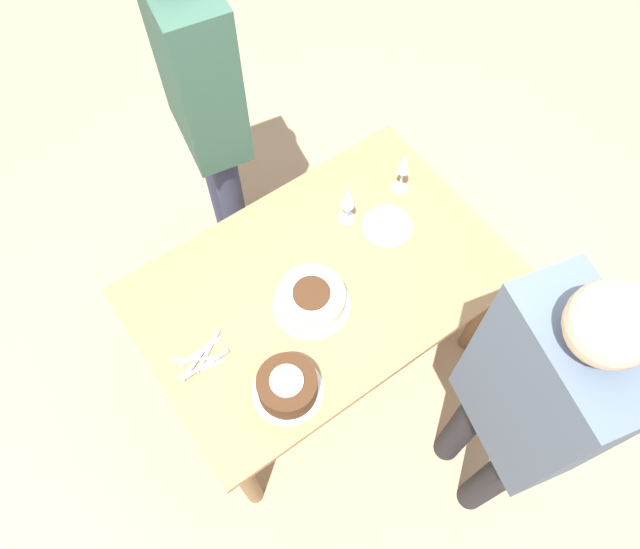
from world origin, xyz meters
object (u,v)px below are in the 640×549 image
object	(u,v)px
cake_front_chocolate	(287,386)
wine_glass_far	(404,165)
person_watching	(203,96)
wine_glass_near	(348,198)
cake_center_white	(312,299)
person_cutting	(527,404)

from	to	relation	value
cake_front_chocolate	wine_glass_far	size ratio (longest dim) A/B	1.11
wine_glass_far	person_watching	xyz separation A→B (m)	(-0.50, 0.62, 0.14)
cake_front_chocolate	wine_glass_far	distance (m)	0.95
wine_glass_near	wine_glass_far	distance (m)	0.26
cake_center_white	wine_glass_far	bearing A→B (deg)	20.30
wine_glass_near	cake_center_white	bearing A→B (deg)	-145.35
cake_center_white	cake_front_chocolate	world-z (taller)	cake_front_chocolate
cake_center_white	person_cutting	bearing A→B (deg)	-71.22
cake_front_chocolate	wine_glass_near	size ratio (longest dim) A/B	1.17
person_watching	cake_center_white	bearing A→B (deg)	4.09
cake_center_white	wine_glass_far	distance (m)	0.63
person_watching	wine_glass_far	bearing A→B (deg)	48.99
cake_center_white	person_cutting	world-z (taller)	person_cutting
cake_center_white	wine_glass_near	world-z (taller)	wine_glass_near
wine_glass_near	wine_glass_far	bearing A→B (deg)	-1.89
wine_glass_far	cake_front_chocolate	bearing A→B (deg)	-152.63
cake_front_chocolate	wine_glass_far	world-z (taller)	wine_glass_far
cake_center_white	person_watching	size ratio (longest dim) A/B	0.16
cake_center_white	wine_glass_near	bearing A→B (deg)	34.65
cake_front_chocolate	person_cutting	distance (m)	0.76
cake_front_chocolate	wine_glass_near	bearing A→B (deg)	37.43
person_watching	cake_front_chocolate	bearing A→B (deg)	-7.74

